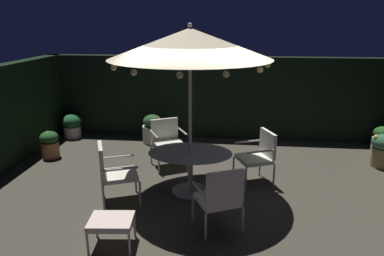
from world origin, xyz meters
The scene contains 14 objects.
ground_plane centered at (0.00, 0.00, -0.01)m, with size 8.59×6.60×0.02m, color #3E3A30.
hedge_backdrop_rear centered at (0.00, 3.15, 1.02)m, with size 8.59×0.30×2.03m, color black.
patio_dining_table centered at (-0.30, 0.00, 0.55)m, with size 1.43×1.08×0.74m.
patio_umbrella centered at (-0.30, 0.00, 2.52)m, with size 2.58×2.58×2.84m.
patio_chair_north centered at (0.26, -1.17, 0.56)m, with size 0.76×0.75×0.98m.
patio_chair_northeast centered at (0.90, 0.50, 0.57)m, with size 0.75×0.75×0.98m.
patio_chair_east centered at (-0.90, 1.14, 0.56)m, with size 0.82×0.80×0.95m.
patio_chair_southeast centered at (-1.50, -0.49, 0.57)m, with size 0.76×0.74×1.00m.
ottoman_footrest centered at (-1.14, -1.67, 0.35)m, with size 0.60×0.50×0.40m.
potted_plant_left_far centered at (3.81, 2.47, 0.29)m, with size 0.45×0.45×0.58m.
potted_plant_back_right centered at (-3.62, 2.67, 0.32)m, with size 0.50×0.50×0.60m.
potted_plant_right_far centered at (-3.50, 1.28, 0.30)m, with size 0.39×0.39×0.59m.
potted_plant_back_left centered at (3.45, 1.54, 0.38)m, with size 0.46×0.46×0.68m.
potted_plant_back_center centered at (-1.51, 2.52, 0.34)m, with size 0.49×0.49×0.69m.
Camera 1 is at (0.35, -5.61, 2.88)m, focal length 33.40 mm.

